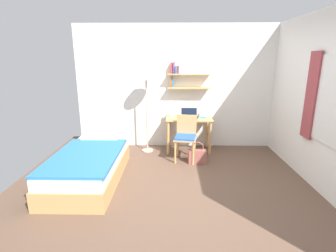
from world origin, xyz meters
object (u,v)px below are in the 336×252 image
Objects in this scene: desk at (189,124)px; book_stack at (202,115)px; desk_chair at (186,136)px; bed at (89,166)px; standing_lamp at (146,79)px; laptop at (189,115)px; water_bottle at (172,112)px; handbag at (197,156)px.

desk is 0.34m from book_stack.
desk_chair is 3.48× the size of book_stack.
desk is (1.67, 1.40, 0.34)m from bed.
laptop is (0.87, 0.06, -0.75)m from standing_lamp.
water_bottle is (-0.26, 0.54, 0.36)m from desk_chair.
desk_chair is 1.37m from standing_lamp.
desk_chair reaches higher than bed.
standing_lamp reaches higher than laptop.
water_bottle is 0.56× the size of handbag.
laptop reaches higher than handbag.
desk is 1.11× the size of desk_chair.
book_stack reaches higher than bed.
book_stack is at bearing 78.06° from handbag.
desk_chair is (-0.09, -0.51, -0.10)m from desk.
bed is at bearing -139.98° from desk.
laptop is 0.79× the size of handbag.
handbag is at bearing -42.35° from desk_chair.
bed is 2.04m from water_bottle.
water_bottle is 1.11m from handbag.
water_bottle reaches higher than desk.
desk_chair is at bearing -99.57° from desk.
book_stack is at bearing 55.20° from desk_chair.
desk_chair reaches higher than handbag.
bed is 1.83m from desk_chair.
water_bottle reaches higher than bed.
bed is 5.70× the size of laptop.
standing_lamp is at bearing 150.58° from desk_chair.
laptop is at bearing -5.84° from water_bottle.
laptop is 0.36m from water_bottle.
laptop is at bearing 79.78° from desk_chair.
standing_lamp reaches higher than bed.
desk is 3.85× the size of book_stack.
handbag is at bearing -32.55° from standing_lamp.
water_bottle is (-0.35, 0.04, 0.07)m from laptop.
standing_lamp is (0.80, 1.33, 1.28)m from bed.
desk is at bearing 100.35° from handbag.
bed is 2.46m from book_stack.
laptop is 1.35× the size of book_stack.
desk reaches higher than bed.
desk is at bearing 40.02° from bed.
desk_chair reaches higher than book_stack.
desk is at bearing 4.29° from standing_lamp.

